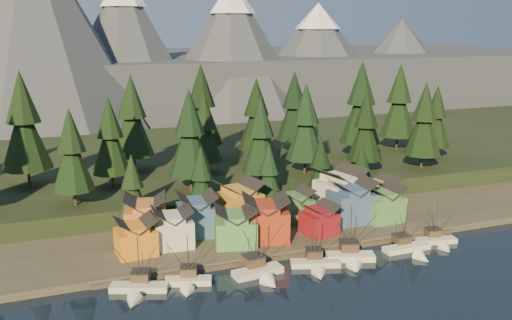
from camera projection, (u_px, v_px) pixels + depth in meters
name	position (u px, v px, depth m)	size (l,w,h in m)	color
ground	(326.00, 289.00, 103.58)	(500.00, 500.00, 0.00)	black
shore_strip	(250.00, 217.00, 139.72)	(400.00, 50.00, 1.50)	#3C382B
hillside	(196.00, 163.00, 184.60)	(420.00, 100.00, 6.00)	black
dock	(289.00, 253.00, 118.44)	(80.00, 4.00, 1.00)	#4C4436
mountain_ridge	(123.00, 66.00, 289.98)	(560.00, 190.00, 90.00)	#4E5365
boat_0	(137.00, 283.00, 101.30)	(10.99, 11.35, 11.12)	beige
boat_1	(188.00, 276.00, 104.16)	(9.19, 9.67, 10.52)	beige
boat_2	(261.00, 265.00, 107.77)	(10.35, 11.06, 12.54)	beige
boat_3	(316.00, 259.00, 111.74)	(10.45, 10.86, 10.94)	beige
boat_4	(352.00, 250.00, 114.66)	(10.54, 11.18, 12.67)	silver
boat_5	(410.00, 244.00, 119.50)	(10.64, 11.59, 10.95)	white
boat_6	(439.00, 236.00, 123.86)	(9.38, 9.88, 10.35)	beige
house_front_0	(136.00, 235.00, 114.35)	(8.13, 7.74, 7.64)	orange
house_front_1	(173.00, 226.00, 118.56)	(8.48, 8.18, 8.27)	beige
house_front_2	(235.00, 225.00, 119.38)	(10.27, 10.33, 8.32)	#498749
house_front_3	(265.00, 217.00, 122.16)	(11.54, 11.22, 9.70)	maroon
house_front_4	(319.00, 218.00, 125.63)	(7.65, 8.12, 6.94)	maroon
house_front_5	(352.00, 200.00, 133.26)	(10.05, 9.21, 10.15)	#344F7C
house_front_6	(382.00, 202.00, 134.12)	(9.03, 8.57, 8.68)	#4A8146
house_back_0	(146.00, 216.00, 122.70)	(10.34, 10.07, 9.59)	#BE6A31
house_back_1	(197.00, 213.00, 125.19)	(8.89, 8.99, 9.28)	#35507D
house_back_2	(239.00, 201.00, 132.30)	(10.88, 10.25, 10.05)	#B5822E
house_back_3	(295.00, 204.00, 133.50)	(8.27, 7.49, 7.88)	#40713D
house_back_4	(340.00, 189.00, 139.92)	(12.12, 11.81, 11.12)	beige
house_back_5	(380.00, 193.00, 141.51)	(8.98, 9.06, 8.55)	#B08F3E
tree_hill_1	(24.00, 124.00, 142.70)	(12.86, 12.86, 29.97)	#332319
tree_hill_2	(72.00, 153.00, 128.94)	(9.77, 9.77, 22.77)	#332319
tree_hill_3	(110.00, 138.00, 143.23)	(10.07, 10.07, 23.46)	#332319
tree_hill_4	(132.00, 119.00, 159.12)	(11.80, 11.80, 27.49)	#332319
tree_hill_5	(190.00, 136.00, 140.12)	(11.05, 11.05, 25.75)	#332319
tree_hill_6	(205.00, 130.00, 156.93)	(9.69, 9.69, 22.58)	#332319
tree_hill_7	(261.00, 137.00, 144.88)	(9.99, 9.99, 23.27)	#332319
tree_hill_8	(256.00, 117.00, 169.16)	(11.01, 11.01, 25.65)	#332319
tree_hill_9	(306.00, 125.00, 156.55)	(10.87, 10.87, 25.32)	#332319
tree_hill_10	(294.00, 109.00, 181.89)	(11.36, 11.36, 26.46)	#332319
tree_hill_11	(366.00, 128.00, 157.83)	(10.02, 10.02, 23.35)	#332319
tree_hill_12	(361.00, 106.00, 174.27)	(12.93, 12.93, 30.13)	#332319
tree_hill_13	(424.00, 122.00, 162.04)	(10.80, 10.80, 25.16)	#332319
tree_hill_14	(399.00, 103.00, 186.20)	(12.22, 12.22, 28.47)	#332319
tree_hill_15	(202.00, 108.00, 172.90)	(12.58, 12.58, 29.30)	#332319
tree_hill_17	(436.00, 118.00, 175.60)	(9.81, 9.81, 22.85)	#332319
tree_shore_0	(133.00, 188.00, 127.58)	(7.48, 7.48, 17.43)	#332319
tree_shore_1	(202.00, 180.00, 133.08)	(7.72, 7.72, 17.99)	#332319
tree_shore_2	(269.00, 175.00, 139.08)	(7.45, 7.45, 17.37)	#332319
tree_shore_3	(320.00, 168.00, 143.85)	(7.79, 7.79, 18.15)	#332319
tree_shore_4	(361.00, 170.00, 148.40)	(6.55, 6.55, 15.25)	#332319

